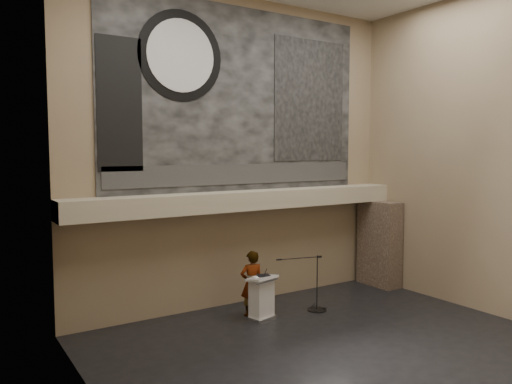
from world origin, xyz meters
TOP-DOWN VIEW (x-y plane):
  - floor at (0.00, 0.00)m, footprint 10.00×10.00m
  - wall_back at (0.00, 4.00)m, footprint 10.00×0.02m
  - wall_left at (-5.00, 0.00)m, footprint 0.02×8.00m
  - wall_right at (5.00, 0.00)m, footprint 0.02×8.00m
  - soffit at (0.00, 3.60)m, footprint 10.00×0.80m
  - sprinkler_left at (-1.60, 3.55)m, footprint 0.04×0.04m
  - sprinkler_right at (1.90, 3.55)m, footprint 0.04×0.04m
  - banner at (0.00, 3.97)m, footprint 8.00×0.05m
  - banner_text_strip at (0.00, 3.93)m, footprint 7.76×0.02m
  - banner_clock_rim at (-1.80, 3.93)m, footprint 2.30×0.02m
  - banner_clock_face at (-1.80, 3.91)m, footprint 1.84×0.02m
  - banner_building_print at (2.40, 3.93)m, footprint 2.60×0.02m
  - banner_brick_print at (-3.40, 3.93)m, footprint 1.10×0.02m
  - stone_pier at (4.65, 3.15)m, footprint 0.60×1.40m
  - lectern at (-0.30, 2.47)m, footprint 0.83×0.67m
  - binder at (-0.23, 2.48)m, footprint 0.36×0.32m
  - papers at (-0.40, 2.44)m, footprint 0.24×0.32m
  - speaker_person at (-0.38, 2.81)m, footprint 0.69×0.52m
  - mic_stand at (1.30, 2.25)m, footprint 1.38×0.57m

SIDE VIEW (x-z plane):
  - floor at x=0.00m, z-range 0.00..0.00m
  - mic_stand at x=1.30m, z-range -0.53..0.97m
  - lectern at x=-0.30m, z-range -0.01..1.12m
  - speaker_person at x=-0.38m, z-range 0.00..1.72m
  - papers at x=-0.40m, z-range 1.10..1.10m
  - binder at x=-0.23m, z-range 1.10..1.14m
  - stone_pier at x=4.65m, z-range 0.00..2.70m
  - sprinkler_left at x=-1.60m, z-range 2.64..2.70m
  - sprinkler_right at x=1.90m, z-range 2.64..2.70m
  - soffit at x=0.00m, z-range 2.70..3.20m
  - banner_text_strip at x=0.00m, z-range 3.38..3.93m
  - wall_back at x=0.00m, z-range 0.00..8.50m
  - wall_left at x=-5.00m, z-range 0.00..8.50m
  - wall_right at x=5.00m, z-range 0.00..8.50m
  - banner_brick_print at x=-3.40m, z-range 3.80..7.00m
  - banner at x=0.00m, z-range 3.20..8.20m
  - banner_building_print at x=2.40m, z-range 4.00..7.60m
  - banner_clock_rim at x=-1.80m, z-range 5.55..7.85m
  - banner_clock_face at x=-1.80m, z-range 5.78..7.62m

